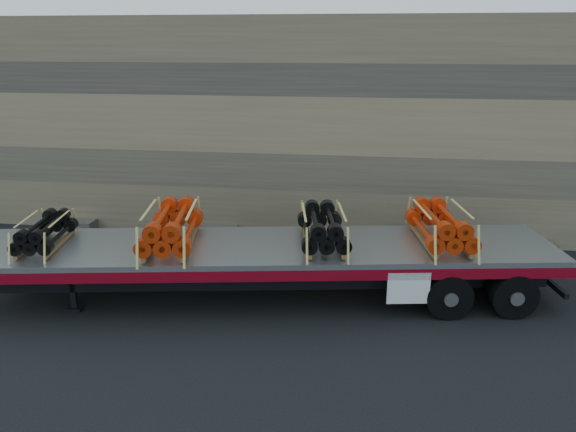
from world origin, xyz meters
The scene contains 7 objects.
ground centered at (0.00, 0.00, 0.00)m, with size 120.00×120.00×0.00m, color black.
rock_wall centered at (0.00, 6.50, 3.50)m, with size 44.00×3.00×7.00m, color #7A6B54.
trailer centered at (-0.65, 0.42, 0.72)m, with size 14.31×2.75×1.43m, color #A4A6AC, non-canonical shape.
bundle_front centered at (-5.94, -0.48, 1.77)m, with size 0.97×1.94×0.69m, color black, non-canonical shape.
bundle_midfront centered at (-2.91, 0.04, 1.88)m, with size 1.26×2.53×0.90m, color red, non-canonical shape.
bundle_midrear centered at (0.75, 0.66, 1.83)m, with size 1.14×2.28×0.81m, color black, non-canonical shape.
bundle_rear centered at (3.63, 1.15, 1.86)m, with size 1.21×2.42×0.86m, color red, non-canonical shape.
Camera 1 is at (1.74, -12.41, 6.27)m, focal length 35.00 mm.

